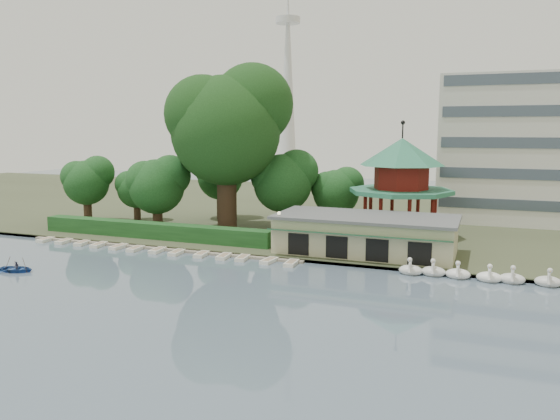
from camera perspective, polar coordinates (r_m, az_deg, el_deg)
The scene contains 14 objects.
ground_plane at distance 41.78m, azimuth -11.65°, elevation -10.11°, with size 220.00×220.00×0.00m, color slate.
shore at distance 88.87m, azimuth 6.65°, elevation 0.05°, with size 220.00×70.00×0.40m, color #424930.
embankment at distance 56.48m, azimuth -2.16°, elevation -4.86°, with size 220.00×0.60×0.30m, color gray.
dock at distance 62.00m, azimuth -12.47°, elevation -3.88°, with size 34.00×1.60×0.24m, color gray.
boathouse at distance 57.43m, azimuth 8.92°, elevation -2.47°, with size 18.60×9.39×3.90m.
pavilion at distance 66.17m, azimuth 12.55°, elevation 3.35°, with size 12.40×12.40×13.50m.
broadcast_tower at distance 185.69m, azimuth 0.82°, elevation 14.96°, with size 8.00×8.00×96.00m.
hedge at distance 66.10m, azimuth -13.11°, elevation -2.09°, with size 30.00×2.00×1.80m, color #1E4F20.
lamp_post at distance 56.82m, azimuth -0.11°, elevation -1.49°, with size 0.36×0.36×4.28m.
big_tree at distance 68.56m, azimuth -5.46°, elevation 9.13°, with size 14.95×13.93×20.87m.
small_trees at distance 73.29m, azimuth -7.10°, elevation 3.01°, with size 39.72×16.89×10.17m.
swan_boats at distance 51.37m, azimuth 19.60°, elevation -6.44°, with size 13.56×2.11×1.92m.
moored_rowboats at distance 60.51m, azimuth -12.66°, elevation -4.13°, with size 32.15×2.74×0.36m.
rowboat_with_passengers at distance 56.72m, azimuth -25.87°, elevation -5.32°, with size 5.15×4.04×2.01m.
Camera 1 is at (21.62, -33.21, 13.24)m, focal length 35.00 mm.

